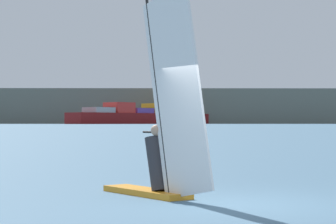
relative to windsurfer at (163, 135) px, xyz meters
name	(u,v)px	position (x,y,z in m)	size (l,w,h in m)	color
ground_plane	(228,204)	(1.23, -0.95, -1.20)	(4000.00, 4000.00, 0.00)	#476B84
windsurfer	(163,135)	(0.00, 0.00, 0.00)	(2.35, 2.69, 4.53)	orange
cargo_ship	(154,116)	(-61.86, 663.90, 7.35)	(154.49, 174.41, 33.41)	maroon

